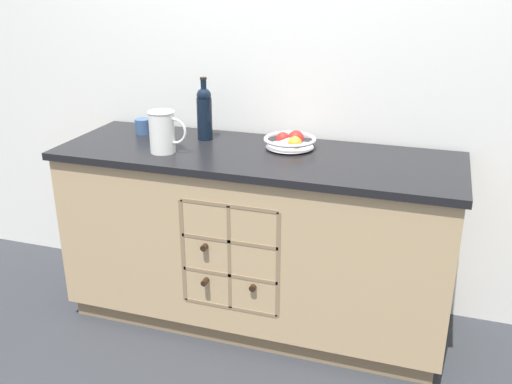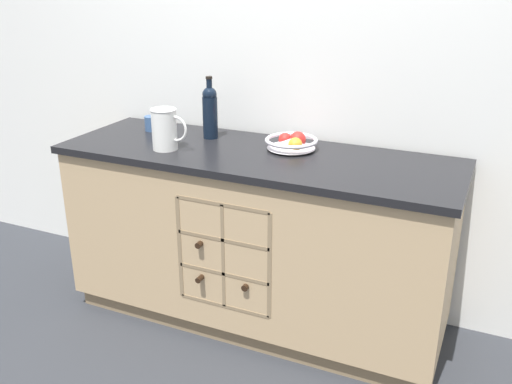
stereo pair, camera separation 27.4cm
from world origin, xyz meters
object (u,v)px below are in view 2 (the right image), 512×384
(ceramic_mug, at_px, (153,123))
(white_pitcher, at_px, (165,128))
(fruit_bowl, at_px, (292,142))
(standing_wine_bottle, at_px, (210,111))

(ceramic_mug, bearing_deg, white_pitcher, -46.38)
(fruit_bowl, relative_size, standing_wine_bottle, 0.80)
(white_pitcher, xyz_separation_m, ceramic_mug, (-0.25, 0.26, -0.06))
(fruit_bowl, distance_m, ceramic_mug, 0.80)
(fruit_bowl, relative_size, ceramic_mug, 2.24)
(white_pitcher, bearing_deg, fruit_bowl, 23.58)
(white_pitcher, height_order, ceramic_mug, white_pitcher)
(fruit_bowl, xyz_separation_m, standing_wine_bottle, (-0.45, 0.02, 0.10))
(white_pitcher, distance_m, standing_wine_bottle, 0.28)
(white_pitcher, relative_size, standing_wine_bottle, 0.63)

